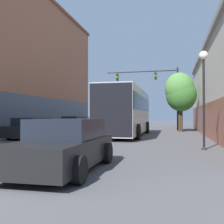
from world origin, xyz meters
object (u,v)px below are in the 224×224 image
object	(u,v)px
street_tree_near	(179,89)
traffic_signal_gantry	(156,85)
bus	(126,110)
parked_car_left_near	(34,128)
street_tree_far	(181,95)
street_lamp	(204,83)
parked_car_left_far	(97,122)
hatchback_foreground	(65,146)
parked_car_left_mid	(76,125)

from	to	relation	value
street_tree_near	traffic_signal_gantry	bearing A→B (deg)	129.64
bus	parked_car_left_near	xyz separation A→B (m)	(-5.66, -3.62, -1.28)
street_tree_far	street_lamp	bearing A→B (deg)	-87.45
parked_car_left_far	hatchback_foreground	bearing A→B (deg)	-166.65
bus	street_tree_near	world-z (taller)	street_tree_near
street_tree_near	street_tree_far	xyz separation A→B (m)	(0.16, 0.05, -0.62)
hatchback_foreground	street_tree_far	bearing A→B (deg)	-11.68
parked_car_left_far	street_tree_far	distance (m)	12.19
parked_car_left_near	street_tree_near	world-z (taller)	street_tree_near
parked_car_left_near	bus	bearing A→B (deg)	-50.79
parked_car_left_near	traffic_signal_gantry	world-z (taller)	traffic_signal_gantry
hatchback_foreground	street_lamp	xyz separation A→B (m)	(4.25, 5.40, 2.29)
parked_car_left_far	street_lamp	distance (m)	22.59
traffic_signal_gantry	street_tree_near	bearing A→B (deg)	-50.36
traffic_signal_gantry	street_tree_near	size ratio (longest dim) A/B	1.39
parked_car_left_near	street_tree_far	distance (m)	14.26
parked_car_left_mid	street_tree_far	size ratio (longest dim) A/B	0.87
street_lamp	street_tree_near	bearing A→B (deg)	93.24
bus	parked_car_left_far	world-z (taller)	bus
hatchback_foreground	street_tree_near	xyz separation A→B (m)	(3.48, 19.01, 3.44)
bus	street_lamp	size ratio (longest dim) A/B	2.37
bus	parked_car_left_near	bearing A→B (deg)	122.07
parked_car_left_mid	street_tree_near	world-z (taller)	street_tree_near
bus	street_lamp	distance (m)	8.94
bus	parked_car_left_mid	xyz separation A→B (m)	(-5.37, 3.30, -1.25)
bus	street_tree_far	world-z (taller)	street_tree_far
hatchback_foreground	parked_car_left_near	xyz separation A→B (m)	(-6.27, 9.21, -0.02)
parked_car_left_near	parked_car_left_far	world-z (taller)	parked_car_left_far
parked_car_left_mid	street_lamp	distance (m)	15.00
bus	parked_car_left_far	distance (m)	13.70
parked_car_left_near	parked_car_left_far	bearing A→B (deg)	7.67
street_lamp	parked_car_left_mid	bearing A→B (deg)	133.60
traffic_signal_gantry	street_lamp	xyz separation A→B (m)	(3.17, -16.51, -1.86)
parked_car_left_far	street_tree_near	size ratio (longest dim) A/B	0.71
bus	street_tree_far	xyz separation A→B (m)	(4.25, 6.23, 1.56)
bus	street_lamp	world-z (taller)	street_lamp
bus	hatchback_foreground	xyz separation A→B (m)	(0.61, -12.83, -1.26)
traffic_signal_gantry	street_tree_near	xyz separation A→B (m)	(2.40, -2.89, -0.71)
parked_car_left_far	street_tree_near	bearing A→B (deg)	-122.55
hatchback_foreground	street_tree_far	world-z (taller)	street_tree_far
hatchback_foreground	street_tree_near	distance (m)	19.63
hatchback_foreground	parked_car_left_mid	bearing A→B (deg)	19.46
bus	parked_car_left_near	world-z (taller)	bus
street_tree_near	parked_car_left_mid	bearing A→B (deg)	-163.05
parked_car_left_far	street_tree_far	xyz separation A→B (m)	(10.20, -6.04, 2.80)
hatchback_foreground	parked_car_left_far	distance (m)	25.95
traffic_signal_gantry	street_tree_far	size ratio (longest dim) A/B	1.54
parked_car_left_far	street_lamp	world-z (taller)	street_lamp
parked_car_left_far	bus	bearing A→B (deg)	-155.43
parked_car_left_near	traffic_signal_gantry	distance (m)	15.25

